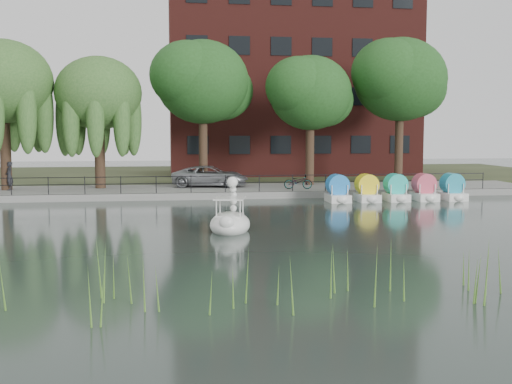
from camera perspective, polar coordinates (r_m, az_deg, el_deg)
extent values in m
plane|color=#34433E|center=(24.50, 0.15, -3.95)|extent=(120.00, 120.00, 0.00)
cube|color=gray|center=(40.25, -3.10, 0.09)|extent=(40.00, 6.00, 0.40)
cube|color=gray|center=(37.33, -2.70, -0.34)|extent=(40.00, 0.25, 0.40)
cube|color=#47512D|center=(54.16, -4.38, 1.48)|extent=(60.00, 22.00, 0.36)
cylinder|color=black|center=(37.42, -2.74, 1.44)|extent=(32.00, 0.04, 0.04)
cylinder|color=black|center=(37.45, -2.74, 0.83)|extent=(32.00, 0.04, 0.04)
cylinder|color=black|center=(37.46, -2.74, 0.75)|extent=(0.05, 0.05, 1.00)
cube|color=#4C1E16|center=(55.17, 2.96, 11.11)|extent=(20.00, 10.00, 18.00)
cylinder|color=#473323|center=(41.56, -21.36, 3.06)|extent=(0.60, 0.60, 4.20)
ellipsoid|color=#547F3A|center=(41.63, -21.58, 9.14)|extent=(5.88, 5.88, 5.00)
cylinder|color=#473323|center=(41.15, -13.71, 2.99)|extent=(0.60, 0.60, 3.80)
ellipsoid|color=#547F3A|center=(41.17, -13.84, 8.54)|extent=(5.32, 5.32, 4.52)
cylinder|color=#473323|center=(42.01, -4.71, 3.66)|extent=(0.60, 0.60, 4.50)
ellipsoid|color=#275E24|center=(42.09, -4.76, 9.72)|extent=(6.00, 6.00, 5.10)
cylinder|color=#473323|center=(42.51, 4.81, 3.38)|extent=(0.60, 0.60, 4.05)
ellipsoid|color=#275E24|center=(42.54, 4.85, 8.77)|extent=(5.40, 5.40, 4.59)
cylinder|color=#473323|center=(45.33, 12.58, 3.83)|extent=(0.60, 0.60, 4.72)
ellipsoid|color=#275E24|center=(45.44, 12.71, 9.73)|extent=(6.30, 6.30, 5.36)
imported|color=gray|center=(41.02, -4.10, 1.55)|extent=(3.41, 5.90, 1.55)
imported|color=gray|center=(39.47, 3.76, 0.99)|extent=(0.76, 1.77, 1.00)
imported|color=black|center=(41.26, -21.08, 1.51)|extent=(0.54, 0.75, 1.98)
ellipsoid|color=white|center=(25.61, -2.32, -2.91)|extent=(2.11, 2.81, 0.56)
cube|color=white|center=(25.48, -2.35, -2.31)|extent=(1.25, 1.32, 0.28)
cube|color=white|center=(25.43, -2.34, -0.57)|extent=(1.42, 1.49, 0.06)
ellipsoid|color=white|center=(24.52, -2.63, -2.74)|extent=(0.68, 0.58, 0.52)
sphere|color=white|center=(26.25, -2.11, 0.90)|extent=(0.45, 0.45, 0.45)
cone|color=black|center=(26.55, -2.03, 0.89)|extent=(0.24, 0.28, 0.19)
cylinder|color=yellow|center=(26.42, -2.06, 0.88)|extent=(0.26, 0.14, 0.24)
cube|color=white|center=(36.23, 7.28, -0.53)|extent=(1.15, 1.70, 0.44)
cylinder|color=#227FDB|center=(36.26, 7.26, 0.63)|extent=(0.90, 1.20, 0.90)
cube|color=white|center=(36.71, 9.84, -0.49)|extent=(1.15, 1.70, 0.44)
cylinder|color=yellow|center=(36.74, 9.82, 0.66)|extent=(0.90, 1.20, 0.90)
cube|color=white|center=(37.27, 12.33, -0.45)|extent=(1.15, 1.70, 0.44)
cylinder|color=#20C1B1|center=(37.29, 12.30, 0.69)|extent=(0.90, 1.20, 0.90)
cube|color=white|center=(37.89, 14.74, -0.40)|extent=(1.15, 1.70, 0.44)
cylinder|color=#D44862|center=(37.92, 14.71, 0.71)|extent=(0.90, 1.20, 0.90)
cube|color=white|center=(38.58, 17.07, -0.36)|extent=(1.15, 1.70, 0.44)
cylinder|color=teal|center=(38.61, 17.04, 0.73)|extent=(0.90, 1.20, 0.90)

